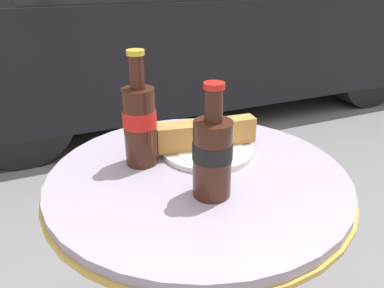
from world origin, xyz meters
The scene contains 5 objects.
bistro_table centered at (0.00, 0.00, 0.53)m, with size 0.62×0.62×0.68m.
cola_bottle_left centered at (-0.01, -0.09, 0.77)m, with size 0.07×0.07×0.21m.
cola_bottle_right centered at (-0.09, 0.09, 0.78)m, with size 0.07×0.07×0.24m.
lunch_plate_near centered at (0.05, 0.08, 0.71)m, with size 0.23×0.21×0.07m.
parked_car centered at (0.91, 2.42, 0.66)m, with size 4.34×1.76×1.41m.
Camera 1 is at (-0.28, -0.61, 1.06)m, focal length 35.00 mm.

